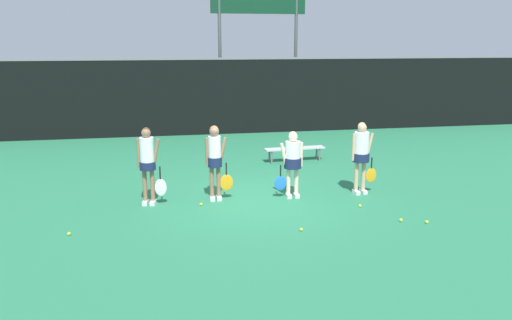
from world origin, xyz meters
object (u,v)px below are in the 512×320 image
at_px(player_1, 215,156).
at_px(tennis_ball_3, 360,206).
at_px(scoreboard, 258,15).
at_px(tennis_ball_2, 69,234).
at_px(tennis_ball_4, 301,229).
at_px(tennis_ball_1, 427,222).
at_px(bench_courtside, 295,150).
at_px(player_0, 148,159).
at_px(player_3, 361,151).
at_px(tennis_ball_0, 201,204).
at_px(tennis_ball_5, 401,220).
at_px(player_2, 292,159).

xyz_separation_m(player_1, tennis_ball_3, (3.16, -1.18, -1.02)).
relative_size(scoreboard, tennis_ball_3, 91.44).
bearing_deg(tennis_ball_2, tennis_ball_4, -7.81).
bearing_deg(tennis_ball_1, player_1, 149.62).
height_order(bench_courtside, player_0, player_0).
bearing_deg(player_3, tennis_ball_0, 176.79).
bearing_deg(tennis_ball_5, player_2, 131.21).
relative_size(scoreboard, tennis_ball_1, 85.38).
distance_m(player_1, tennis_ball_1, 4.89).
relative_size(bench_courtside, tennis_ball_0, 28.17).
relative_size(bench_courtside, tennis_ball_1, 27.53).
bearing_deg(player_2, tennis_ball_5, -49.24).
height_order(player_3, tennis_ball_5, player_3).
xyz_separation_m(scoreboard, tennis_ball_3, (0.29, -10.70, -4.69)).
xyz_separation_m(player_1, tennis_ball_2, (-3.05, -1.72, -1.02)).
xyz_separation_m(player_2, tennis_ball_5, (1.81, -2.07, -0.92)).
relative_size(tennis_ball_3, tennis_ball_5, 0.93).
bearing_deg(player_1, player_2, -5.16).
bearing_deg(scoreboard, player_0, -114.72).
distance_m(tennis_ball_0, tennis_ball_1, 4.94).
bearing_deg(player_1, player_3, -3.33).
xyz_separation_m(player_0, player_1, (1.54, 0.06, -0.01)).
xyz_separation_m(player_1, tennis_ball_1, (4.12, -2.42, -1.02)).
bearing_deg(scoreboard, bench_courtside, -90.19).
bearing_deg(tennis_ball_1, tennis_ball_5, 156.97).
distance_m(player_3, tennis_ball_4, 3.20).
bearing_deg(tennis_ball_5, tennis_ball_1, -23.03).
bearing_deg(tennis_ball_4, bench_courtside, 76.32).
bearing_deg(bench_courtside, tennis_ball_1, -81.54).
distance_m(bench_courtside, tennis_ball_1, 5.97).
height_order(player_1, tennis_ball_5, player_1).
xyz_separation_m(player_1, player_3, (3.56, -0.16, 0.01)).
xyz_separation_m(scoreboard, player_1, (-2.87, -9.52, -3.67)).
bearing_deg(bench_courtside, player_1, -133.81).
relative_size(tennis_ball_0, tennis_ball_1, 0.98).
bearing_deg(tennis_ball_0, player_2, 6.52).
relative_size(tennis_ball_1, tennis_ball_5, 1.00).
xyz_separation_m(tennis_ball_0, tennis_ball_5, (4.03, -1.82, 0.00)).
bearing_deg(tennis_ball_3, tennis_ball_2, -174.98).
distance_m(bench_courtside, tennis_ball_5, 5.68).
distance_m(player_0, tennis_ball_3, 4.94).
bearing_deg(player_3, player_1, 170.77).
xyz_separation_m(tennis_ball_1, tennis_ball_5, (-0.48, 0.20, 0.00)).
height_order(player_2, tennis_ball_2, player_2).
distance_m(player_2, tennis_ball_1, 3.35).
bearing_deg(tennis_ball_2, tennis_ball_5, -4.20).
xyz_separation_m(player_1, tennis_ball_4, (1.45, -2.34, -1.02)).
relative_size(scoreboard, tennis_ball_0, 87.37).
bearing_deg(bench_courtside, player_3, -82.68).
distance_m(tennis_ball_1, tennis_ball_5, 0.52).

